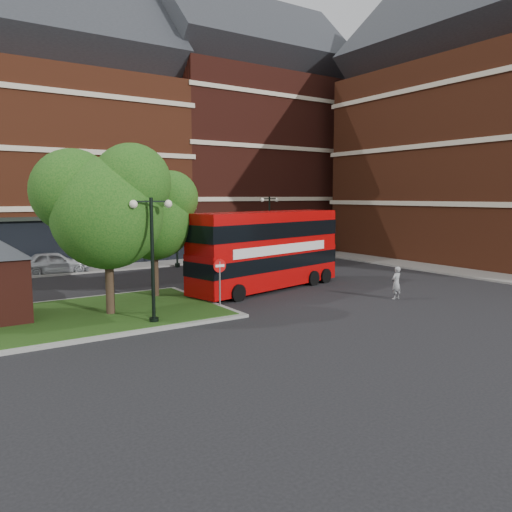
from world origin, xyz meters
TOP-DOWN VIEW (x-y plane):
  - ground at (0.00, 0.00)m, footprint 120.00×120.00m
  - pavement_far at (0.00, 16.50)m, footprint 44.00×3.00m
  - pavement_side at (16.50, 2.00)m, footprint 3.00×28.00m
  - terrace_far_right at (14.00, 24.00)m, footprint 18.00×12.00m
  - terrace_side at (24.00, 4.00)m, footprint 12.00×24.00m
  - traffic_island at (-8.00, 3.00)m, footprint 12.60×7.60m
  - tree_island_west at (-6.60, 2.58)m, footprint 5.40×4.71m
  - tree_island_east at (-3.58, 5.06)m, footprint 4.46×3.90m
  - lamp_island at (-5.50, 0.20)m, footprint 1.72×0.36m
  - lamp_far_left at (2.00, 14.50)m, footprint 1.72×0.36m
  - lamp_far_right at (10.00, 14.50)m, footprint 1.72×0.36m
  - bus at (2.54, 4.01)m, footprint 9.93×4.34m
  - woman at (6.37, -1.64)m, footprint 0.63×0.44m
  - car_silver at (-6.00, 16.00)m, footprint 4.53×2.16m
  - car_white at (7.67, 15.13)m, footprint 4.65×1.67m
  - no_entry_sign at (-1.80, 1.50)m, footprint 0.62×0.09m

SIDE VIEW (x-z plane):
  - ground at x=0.00m, z-range 0.00..0.00m
  - pavement_far at x=0.00m, z-range 0.00..0.12m
  - pavement_side at x=16.50m, z-range 0.00..0.12m
  - traffic_island at x=-8.00m, z-range -0.01..0.14m
  - car_silver at x=-6.00m, z-range 0.00..1.49m
  - car_white at x=7.67m, z-range 0.00..1.53m
  - woman at x=6.37m, z-range 0.00..1.62m
  - no_entry_sign at x=-1.80m, z-range 0.48..2.71m
  - bus at x=2.54m, z-range 0.58..4.27m
  - lamp_island at x=-5.50m, z-range 0.33..5.33m
  - lamp_far_left at x=2.00m, z-range 0.33..5.33m
  - lamp_far_right at x=10.00m, z-range 0.33..5.33m
  - tree_island_east at x=-3.58m, z-range 1.10..7.39m
  - tree_island_west at x=-6.60m, z-range 1.19..8.40m
  - terrace_side at x=24.00m, z-range 0.00..15.00m
  - terrace_far_right at x=14.00m, z-range 0.00..16.00m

